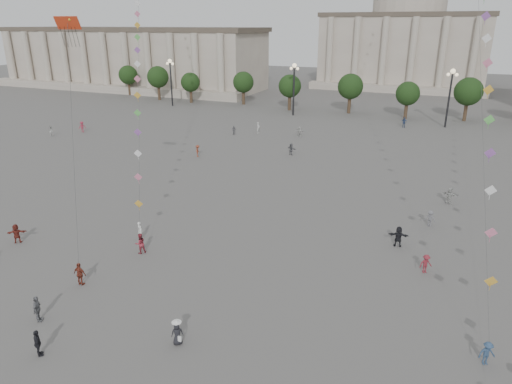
% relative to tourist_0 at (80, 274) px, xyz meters
% --- Properties ---
extents(ground, '(360.00, 360.00, 0.00)m').
position_rel_tourist_0_xyz_m(ground, '(7.84, -0.50, -0.90)').
color(ground, '#4F4C4B').
rests_on(ground, ground).
extents(hall_west, '(84.00, 26.22, 17.20)m').
position_rel_tourist_0_xyz_m(hall_west, '(-67.16, 93.40, 7.52)').
color(hall_west, '#A5978A').
rests_on(hall_west, ground).
extents(hall_central, '(48.30, 34.30, 35.50)m').
position_rel_tourist_0_xyz_m(hall_central, '(7.84, 128.72, 13.33)').
color(hall_central, '#A5978A').
rests_on(hall_central, ground).
extents(tree_row, '(137.12, 5.12, 8.00)m').
position_rel_tourist_0_xyz_m(tree_row, '(7.84, 77.50, 4.49)').
color(tree_row, '#39291C').
rests_on(tree_row, ground).
extents(lamp_post_far_west, '(2.00, 0.90, 10.65)m').
position_rel_tourist_0_xyz_m(lamp_post_far_west, '(-37.16, 69.50, 6.45)').
color(lamp_post_far_west, '#262628').
rests_on(lamp_post_far_west, ground).
extents(lamp_post_mid_west, '(2.00, 0.90, 10.65)m').
position_rel_tourist_0_xyz_m(lamp_post_mid_west, '(-7.16, 69.50, 6.45)').
color(lamp_post_mid_west, '#262628').
rests_on(lamp_post_mid_west, ground).
extents(lamp_post_mid_east, '(2.00, 0.90, 10.65)m').
position_rel_tourist_0_xyz_m(lamp_post_mid_east, '(22.84, 69.50, 6.45)').
color(lamp_post_mid_east, '#262628').
rests_on(lamp_post_mid_east, ground).
extents(person_crowd_0, '(1.23, 0.86, 1.93)m').
position_rel_tourist_0_xyz_m(person_crowd_0, '(15.73, 66.19, 0.06)').
color(person_crowd_0, navy).
rests_on(person_crowd_0, ground).
extents(person_crowd_1, '(1.08, 1.03, 1.75)m').
position_rel_tourist_0_xyz_m(person_crowd_1, '(-39.03, 34.84, -0.03)').
color(person_crowd_1, '#B9B9B5').
rests_on(person_crowd_1, ground).
extents(person_crowd_2, '(1.37, 1.41, 1.94)m').
position_rel_tourist_0_xyz_m(person_crowd_2, '(-36.49, 39.43, 0.07)').
color(person_crowd_2, '#9C2A3F').
rests_on(person_crowd_2, ground).
extents(person_crowd_3, '(1.78, 0.78, 1.85)m').
position_rel_tourist_0_xyz_m(person_crowd_3, '(20.84, 15.80, 0.02)').
color(person_crowd_3, black).
rests_on(person_crowd_3, ground).
extents(person_crowd_4, '(1.70, 1.14, 1.76)m').
position_rel_tourist_0_xyz_m(person_crowd_4, '(0.15, 51.38, -0.03)').
color(person_crowd_4, beige).
rests_on(person_crowd_4, ground).
extents(person_crowd_6, '(1.15, 0.83, 1.61)m').
position_rel_tourist_0_xyz_m(person_crowd_6, '(23.09, 21.31, -0.10)').
color(person_crowd_6, slate).
rests_on(person_crowd_6, ground).
extents(person_crowd_7, '(1.76, 1.18, 1.82)m').
position_rel_tourist_0_xyz_m(person_crowd_7, '(24.63, 28.35, 0.00)').
color(person_crowd_7, '#B3B4AF').
rests_on(person_crowd_7, ground).
extents(person_crowd_8, '(1.15, 1.03, 1.55)m').
position_rel_tourist_0_xyz_m(person_crowd_8, '(23.37, 11.97, -0.13)').
color(person_crowd_8, maroon).
rests_on(person_crowd_8, ground).
extents(person_crowd_10, '(0.51, 0.73, 1.93)m').
position_rel_tourist_0_xyz_m(person_crowd_10, '(-7.40, 51.21, 0.06)').
color(person_crowd_10, beige).
rests_on(person_crowd_10, ground).
extents(person_crowd_12, '(1.66, 1.10, 1.72)m').
position_rel_tourist_0_xyz_m(person_crowd_12, '(2.57, 40.11, -0.05)').
color(person_crowd_12, slate).
rests_on(person_crowd_12, ground).
extents(person_crowd_13, '(0.72, 0.63, 1.65)m').
position_rel_tourist_0_xyz_m(person_crowd_13, '(-0.68, 8.12, -0.08)').
color(person_crowd_13, white).
rests_on(person_crowd_13, ground).
extents(person_crowd_16, '(0.90, 0.38, 1.53)m').
position_rel_tourist_0_xyz_m(person_crowd_16, '(-10.91, 48.52, -0.14)').
color(person_crowd_16, slate).
rests_on(person_crowd_16, ground).
extents(person_crowd_17, '(1.01, 1.28, 1.74)m').
position_rel_tourist_0_xyz_m(person_crowd_17, '(-9.55, 33.72, -0.04)').
color(person_crowd_17, brown).
rests_on(person_crowd_17, ground).
extents(tourist_0, '(1.08, 0.48, 1.81)m').
position_rel_tourist_0_xyz_m(tourist_0, '(0.00, 0.00, 0.00)').
color(tourist_0, maroon).
rests_on(tourist_0, ground).
extents(tourist_1, '(1.02, 0.99, 1.71)m').
position_rel_tourist_0_xyz_m(tourist_1, '(3.34, -6.94, -0.05)').
color(tourist_1, black).
rests_on(tourist_1, ground).
extents(tourist_2, '(1.61, 1.41, 1.76)m').
position_rel_tourist_0_xyz_m(tourist_2, '(-10.23, 3.20, -0.02)').
color(tourist_2, maroon).
rests_on(tourist_2, ground).
extents(tourist_3, '(0.91, 1.14, 1.81)m').
position_rel_tourist_0_xyz_m(tourist_3, '(0.65, -4.50, 0.00)').
color(tourist_3, slate).
rests_on(tourist_3, ground).
extents(kite_flyer_0, '(1.06, 1.10, 1.79)m').
position_rel_tourist_0_xyz_m(kite_flyer_0, '(1.01, 5.90, -0.01)').
color(kite_flyer_0, '#9B2A38').
rests_on(kite_flyer_0, ground).
extents(kite_flyer_1, '(1.10, 0.93, 1.48)m').
position_rel_tourist_0_xyz_m(kite_flyer_1, '(27.31, 2.58, -0.16)').
color(kite_flyer_1, navy).
rests_on(kite_flyer_1, ground).
extents(hat_person, '(0.87, 0.81, 1.69)m').
position_rel_tourist_0_xyz_m(hat_person, '(10.23, -2.86, -0.09)').
color(hat_person, black).
rests_on(hat_person, ground).
extents(dragon_kite, '(4.27, 4.68, 19.78)m').
position_rel_tourist_0_xyz_m(dragon_kite, '(-6.19, 8.42, 16.56)').
color(dragon_kite, red).
rests_on(dragon_kite, ground).
extents(kite_train_west, '(29.18, 42.59, 62.70)m').
position_rel_tourist_0_xyz_m(kite_train_west, '(-14.34, 28.77, 19.11)').
color(kite_train_west, '#3F3F3F').
rests_on(kite_train_west, ground).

